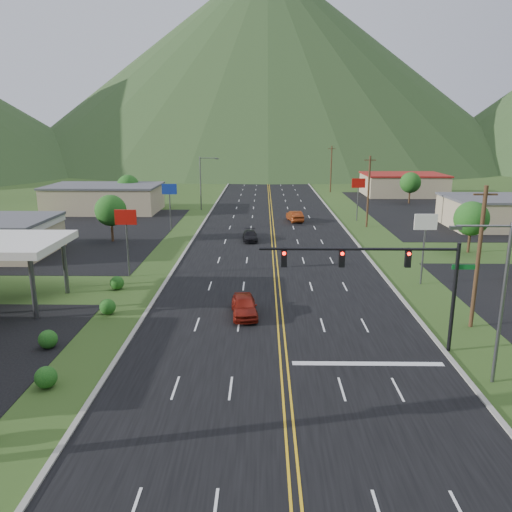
{
  "coord_description": "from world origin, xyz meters",
  "views": [
    {
      "loc": [
        -1.27,
        -15.29,
        13.65
      ],
      "look_at": [
        -1.8,
        20.4,
        4.5
      ],
      "focal_mm": 35.0,
      "sensor_mm": 36.0,
      "label": 1
    }
  ],
  "objects_px": {
    "traffic_signal": "(390,269)",
    "streetlight_west": "(202,180)",
    "streetlight_east": "(498,293)",
    "car_red_near": "(244,306)",
    "car_red_far": "(295,216)",
    "car_dark_mid": "(250,236)"
  },
  "relations": [
    {
      "from": "traffic_signal",
      "to": "streetlight_east",
      "type": "height_order",
      "value": "streetlight_east"
    },
    {
      "from": "traffic_signal",
      "to": "car_dark_mid",
      "type": "bearing_deg",
      "value": 106.6
    },
    {
      "from": "traffic_signal",
      "to": "streetlight_west",
      "type": "bearing_deg",
      "value": 107.97
    },
    {
      "from": "traffic_signal",
      "to": "streetlight_east",
      "type": "xyz_separation_m",
      "value": [
        4.7,
        -4.0,
        -0.15
      ]
    },
    {
      "from": "streetlight_east",
      "to": "streetlight_west",
      "type": "bearing_deg",
      "value": 110.86
    },
    {
      "from": "streetlight_east",
      "to": "car_dark_mid",
      "type": "bearing_deg",
      "value": 111.65
    },
    {
      "from": "traffic_signal",
      "to": "streetlight_west",
      "type": "relative_size",
      "value": 1.46
    },
    {
      "from": "car_red_near",
      "to": "car_dark_mid",
      "type": "distance_m",
      "value": 25.72
    },
    {
      "from": "traffic_signal",
      "to": "car_dark_mid",
      "type": "xyz_separation_m",
      "value": [
        -9.4,
        31.52,
        -4.71
      ]
    },
    {
      "from": "streetlight_east",
      "to": "car_dark_mid",
      "type": "relative_size",
      "value": 2.09
    },
    {
      "from": "car_red_near",
      "to": "car_dark_mid",
      "type": "xyz_separation_m",
      "value": [
        -0.25,
        25.72,
        -0.15
      ]
    },
    {
      "from": "car_red_near",
      "to": "car_red_far",
      "type": "relative_size",
      "value": 0.94
    },
    {
      "from": "traffic_signal",
      "to": "streetlight_west",
      "type": "xyz_separation_m",
      "value": [
        -18.16,
        56.0,
        -0.15
      ]
    },
    {
      "from": "streetlight_east",
      "to": "car_dark_mid",
      "type": "distance_m",
      "value": 38.48
    },
    {
      "from": "car_red_near",
      "to": "car_red_far",
      "type": "xyz_separation_m",
      "value": [
        6.16,
        39.21,
        0.02
      ]
    },
    {
      "from": "streetlight_east",
      "to": "car_red_near",
      "type": "xyz_separation_m",
      "value": [
        -13.84,
        9.8,
        -4.41
      ]
    },
    {
      "from": "streetlight_west",
      "to": "traffic_signal",
      "type": "bearing_deg",
      "value": -72.03
    },
    {
      "from": "traffic_signal",
      "to": "car_dark_mid",
      "type": "height_order",
      "value": "traffic_signal"
    },
    {
      "from": "streetlight_west",
      "to": "car_dark_mid",
      "type": "relative_size",
      "value": 2.09
    },
    {
      "from": "traffic_signal",
      "to": "car_red_near",
      "type": "height_order",
      "value": "traffic_signal"
    },
    {
      "from": "car_dark_mid",
      "to": "car_red_far",
      "type": "bearing_deg",
      "value": 60.48
    },
    {
      "from": "car_red_near",
      "to": "car_dark_mid",
      "type": "bearing_deg",
      "value": 84.58
    }
  ]
}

